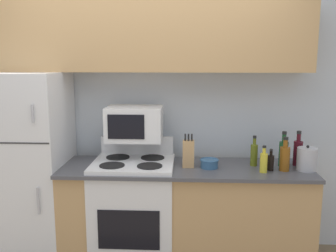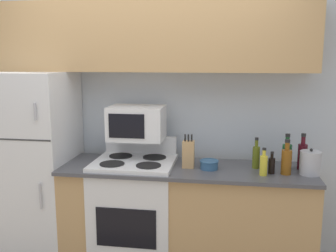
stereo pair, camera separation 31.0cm
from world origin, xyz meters
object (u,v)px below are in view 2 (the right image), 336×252
(stove, at_px, (135,209))
(bottle_whiskey, at_px, (286,161))
(knife_block, at_px, (188,154))
(bowl, at_px, (209,164))
(bottle_cooking_spray, at_px, (264,165))
(bottle_wine_green, at_px, (287,156))
(kettle, at_px, (310,163))
(refrigerator, at_px, (36,164))
(bottle_wine_red, at_px, (302,155))
(microwave, at_px, (137,123))
(bottle_olive_oil, at_px, (256,156))

(stove, xyz_separation_m, bottle_whiskey, (1.25, -0.08, 0.52))
(knife_block, bearing_deg, bowl, -6.79)
(bottle_whiskey, height_order, bottle_cooking_spray, bottle_whiskey)
(bottle_wine_green, distance_m, kettle, 0.20)
(refrigerator, xyz_separation_m, knife_block, (1.41, -0.06, 0.16))
(bottle_wine_red, relative_size, kettle, 1.43)
(bottle_cooking_spray, xyz_separation_m, bottle_wine_green, (0.20, 0.19, 0.03))
(knife_block, distance_m, bottle_whiskey, 0.79)
(refrigerator, distance_m, microwave, 1.02)
(stove, xyz_separation_m, bottle_wine_red, (1.40, 0.08, 0.53))
(bottle_cooking_spray, bearing_deg, bottle_wine_green, 43.14)
(refrigerator, relative_size, bottle_olive_oil, 6.44)
(bowl, xyz_separation_m, bottle_olive_oil, (0.38, 0.09, 0.06))
(bottle_olive_oil, xyz_separation_m, bottle_whiskey, (0.22, -0.14, 0.01))
(bottle_wine_green, bearing_deg, knife_block, -175.50)
(bottle_whiskey, xyz_separation_m, bottle_cooking_spray, (-0.18, -0.05, -0.02))
(knife_block, bearing_deg, microwave, 164.80)
(refrigerator, relative_size, kettle, 7.97)
(bowl, height_order, bottle_olive_oil, bottle_olive_oil)
(microwave, xyz_separation_m, kettle, (1.44, -0.17, -0.25))
(microwave, xyz_separation_m, bottle_olive_oil, (1.03, -0.06, -0.24))
(bottle_olive_oil, bearing_deg, bowl, -167.39)
(bottle_wine_red, xyz_separation_m, kettle, (0.04, -0.14, -0.02))
(stove, xyz_separation_m, kettle, (1.44, -0.06, 0.50))
(stove, distance_m, knife_block, 0.71)
(bottle_olive_oil, bearing_deg, knife_block, -173.38)
(bottle_whiskey, bearing_deg, stove, 176.27)
(kettle, bearing_deg, bottle_olive_oil, 165.04)
(refrigerator, distance_m, stove, 1.00)
(bowl, relative_size, bottle_cooking_spray, 0.72)
(bottle_olive_oil, xyz_separation_m, kettle, (0.41, -0.11, -0.01))
(stove, height_order, bowl, stove)
(bottle_cooking_spray, bearing_deg, knife_block, 168.28)
(stove, xyz_separation_m, microwave, (0.00, 0.12, 0.76))
(stove, height_order, bottle_wine_red, bottle_wine_red)
(knife_block, distance_m, bowl, 0.19)
(microwave, bearing_deg, refrigerator, -175.84)
(knife_block, relative_size, bottle_olive_oil, 1.10)
(bottle_whiskey, distance_m, bottle_cooking_spray, 0.19)
(microwave, distance_m, bottle_cooking_spray, 1.13)
(bottle_olive_oil, height_order, bottle_wine_red, bottle_wine_red)
(stove, bearing_deg, bowl, -2.81)
(bottle_wine_red, distance_m, bottle_wine_green, 0.13)
(bottle_olive_oil, distance_m, kettle, 0.42)
(stove, distance_m, bottle_wine_green, 1.38)
(bottle_cooking_spray, bearing_deg, bowl, 166.30)
(microwave, xyz_separation_m, knife_block, (0.47, -0.13, -0.23))
(stove, distance_m, microwave, 0.77)
(stove, distance_m, kettle, 1.52)
(stove, bearing_deg, microwave, 89.74)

